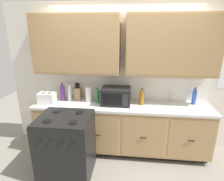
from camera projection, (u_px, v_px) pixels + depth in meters
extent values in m
plane|color=gray|center=(120.00, 161.00, 3.18)|extent=(8.00, 8.00, 0.00)
cube|color=white|center=(123.00, 78.00, 3.37)|extent=(4.15, 0.05, 2.56)
cube|color=white|center=(123.00, 88.00, 3.40)|extent=(2.95, 0.01, 0.40)
cube|color=tan|center=(77.00, 44.00, 3.08)|extent=(1.43, 0.34, 0.95)
cube|color=#A58052|center=(74.00, 45.00, 2.91)|extent=(1.40, 0.01, 0.89)
cube|color=tan|center=(172.00, 45.00, 2.92)|extent=(1.43, 0.34, 0.95)
cube|color=#A58052|center=(174.00, 46.00, 2.75)|extent=(1.40, 0.01, 0.89)
cube|color=black|center=(121.00, 147.00, 3.48)|extent=(2.89, 0.48, 0.10)
cube|color=tan|center=(121.00, 127.00, 3.31)|extent=(2.95, 0.60, 0.77)
cube|color=#A88354|center=(54.00, 132.00, 3.14)|extent=(0.68, 0.01, 0.71)
cube|color=black|center=(54.00, 133.00, 3.13)|extent=(0.10, 0.01, 0.01)
cube|color=#A88354|center=(98.00, 134.00, 3.06)|extent=(0.68, 0.01, 0.71)
cube|color=black|center=(97.00, 135.00, 3.05)|extent=(0.10, 0.01, 0.01)
cube|color=#A88354|center=(143.00, 137.00, 2.99)|extent=(0.68, 0.01, 0.71)
cube|color=black|center=(143.00, 138.00, 2.98)|extent=(0.10, 0.01, 0.01)
cube|color=#A88354|center=(191.00, 140.00, 2.91)|extent=(0.68, 0.01, 0.71)
cube|color=black|center=(191.00, 141.00, 2.90)|extent=(0.10, 0.01, 0.01)
cube|color=silver|center=(122.00, 105.00, 3.19)|extent=(2.98, 0.63, 0.04)
cube|color=#A8AAAF|center=(171.00, 106.00, 3.13)|extent=(0.56, 0.38, 0.02)
cube|color=black|center=(67.00, 146.00, 2.81)|extent=(0.76, 0.66, 0.92)
cube|color=black|center=(64.00, 118.00, 2.66)|extent=(0.74, 0.65, 0.02)
cylinder|color=black|center=(47.00, 121.00, 2.52)|extent=(0.12, 0.12, 0.01)
cylinder|color=black|center=(73.00, 123.00, 2.49)|extent=(0.12, 0.12, 0.01)
cylinder|color=black|center=(56.00, 111.00, 2.83)|extent=(0.12, 0.12, 0.01)
cylinder|color=black|center=(79.00, 112.00, 2.79)|extent=(0.12, 0.12, 0.01)
cylinder|color=black|center=(39.00, 141.00, 2.42)|extent=(0.03, 0.02, 0.03)
cylinder|color=black|center=(50.00, 141.00, 2.40)|extent=(0.03, 0.02, 0.03)
cylinder|color=black|center=(62.00, 142.00, 2.38)|extent=(0.03, 0.02, 0.03)
cylinder|color=black|center=(72.00, 143.00, 2.37)|extent=(0.03, 0.02, 0.03)
cube|color=black|center=(116.00, 96.00, 3.17)|extent=(0.48, 0.36, 0.28)
cube|color=black|center=(112.00, 100.00, 3.00)|extent=(0.31, 0.01, 0.19)
cube|color=#28282D|center=(125.00, 100.00, 2.98)|extent=(0.10, 0.01, 0.19)
cube|color=white|center=(47.00, 98.00, 3.19)|extent=(0.28, 0.18, 0.19)
cube|color=black|center=(44.00, 93.00, 3.16)|extent=(0.02, 0.13, 0.01)
cube|color=black|center=(49.00, 93.00, 3.15)|extent=(0.02, 0.13, 0.01)
cube|color=#9C794E|center=(78.00, 93.00, 3.38)|extent=(0.11, 0.14, 0.22)
cylinder|color=black|center=(76.00, 85.00, 3.33)|extent=(0.02, 0.02, 0.09)
cylinder|color=black|center=(77.00, 85.00, 3.33)|extent=(0.02, 0.02, 0.09)
cylinder|color=black|center=(78.00, 85.00, 3.32)|extent=(0.02, 0.02, 0.09)
cylinder|color=black|center=(79.00, 85.00, 3.32)|extent=(0.02, 0.02, 0.09)
cylinder|color=#B2B5BA|center=(169.00, 96.00, 3.26)|extent=(0.02, 0.02, 0.20)
cylinder|color=white|center=(89.00, 94.00, 3.28)|extent=(0.12, 0.12, 0.26)
cylinder|color=#663384|center=(63.00, 93.00, 3.32)|extent=(0.08, 0.08, 0.26)
cone|color=#663384|center=(62.00, 85.00, 3.27)|extent=(0.07, 0.07, 0.07)
cylinder|color=black|center=(62.00, 83.00, 3.26)|extent=(0.03, 0.03, 0.02)
cylinder|color=blue|center=(194.00, 97.00, 3.16)|extent=(0.07, 0.07, 0.24)
cone|color=blue|center=(195.00, 89.00, 3.11)|extent=(0.06, 0.06, 0.06)
cylinder|color=black|center=(196.00, 88.00, 3.10)|extent=(0.03, 0.03, 0.02)
cylinder|color=#9E6619|center=(142.00, 98.00, 3.14)|extent=(0.08, 0.08, 0.23)
cone|color=#9E6619|center=(142.00, 90.00, 3.09)|extent=(0.07, 0.07, 0.06)
cylinder|color=black|center=(142.00, 89.00, 3.09)|extent=(0.03, 0.03, 0.02)
cylinder|color=silver|center=(70.00, 94.00, 3.30)|extent=(0.06, 0.06, 0.27)
cone|color=silver|center=(69.00, 85.00, 3.25)|extent=(0.06, 0.06, 0.07)
cylinder|color=black|center=(69.00, 83.00, 3.24)|extent=(0.02, 0.02, 0.02)
cylinder|color=#237A38|center=(97.00, 97.00, 3.21)|extent=(0.06, 0.06, 0.22)
cone|color=#237A38|center=(97.00, 89.00, 3.17)|extent=(0.06, 0.06, 0.05)
cylinder|color=black|center=(97.00, 88.00, 3.17)|extent=(0.02, 0.02, 0.02)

